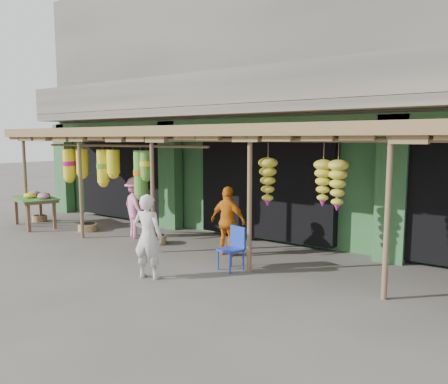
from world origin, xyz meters
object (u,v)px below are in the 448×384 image
Objects in this scene: person_vendor at (228,221)px; person_shopper at (136,207)px; blue_chair at (234,246)px; flower_table at (35,199)px; person_front at (148,237)px.

person_shopper is at bearing -0.15° from person_vendor.
person_vendor is (-0.67, 0.79, 0.29)m from blue_chair.
blue_chair is at bearing 15.18° from flower_table.
person_shopper reaches higher than blue_chair.
blue_chair is 0.54× the size of person_shopper.
person_shopper is at bearing 27.96° from flower_table.
flower_table is 6.35m from person_vendor.
person_vendor reaches higher than flower_table.
flower_table is at bearing -29.75° from person_front.
person_shopper is (-3.59, 0.88, 0.31)m from blue_chair.
person_front is at bearing 83.63° from person_vendor.
flower_table is at bearing -168.50° from blue_chair.
person_front reaches higher than flower_table.
flower_table is 2.22× the size of blue_chair.
person_vendor reaches higher than blue_chair.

